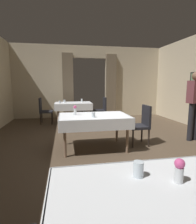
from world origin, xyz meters
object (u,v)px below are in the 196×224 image
at_px(glass_far_a, 82,100).
at_px(glass_far_b, 65,101).
at_px(dining_table_far, 73,105).
at_px(chair_far_right, 102,108).
at_px(flower_vase_mid, 75,110).
at_px(chair_mid_right, 141,123).
at_px(chair_far_left, 44,109).
at_px(dining_table_near, 160,205).
at_px(glass_mid_b, 93,115).
at_px(flower_vase_near, 179,170).
at_px(person_waiter_by_doorway, 195,100).
at_px(dining_table_mid, 94,119).
at_px(glass_near_b, 138,169).
at_px(glass_far_c, 60,102).

relative_size(glass_far_a, glass_far_b, 1.10).
distance_m(dining_table_far, chair_far_right, 1.05).
height_order(flower_vase_mid, glass_far_a, flower_vase_mid).
height_order(chair_mid_right, glass_far_a, chair_mid_right).
distance_m(chair_far_left, glass_far_a, 1.41).
relative_size(chair_far_right, glass_far_b, 8.97).
relative_size(dining_table_near, flower_vase_mid, 6.72).
distance_m(flower_vase_mid, glass_mid_b, 0.50).
bearing_deg(flower_vase_near, chair_far_right, 83.90).
bearing_deg(person_waiter_by_doorway, flower_vase_mid, -179.01).
height_order(glass_far_a, person_waiter_by_doorway, person_waiter_by_doorway).
distance_m(dining_table_mid, chair_far_right, 2.85).
distance_m(glass_near_b, glass_far_c, 5.33).
relative_size(glass_mid_b, glass_far_c, 1.00).
distance_m(dining_table_near, chair_far_right, 5.69).
bearing_deg(glass_near_b, dining_table_mid, 87.77).
bearing_deg(dining_table_far, chair_far_left, 176.23).
bearing_deg(glass_far_c, glass_far_a, 24.06).
xyz_separation_m(glass_mid_b, glass_far_b, (-0.57, 3.13, 0.00)).
bearing_deg(flower_vase_mid, chair_far_right, 66.93).
relative_size(glass_far_a, person_waiter_by_doorway, 0.07).
xyz_separation_m(chair_far_right, glass_mid_b, (-0.78, -3.00, 0.28)).
xyz_separation_m(glass_far_a, person_waiter_by_doorway, (2.54, -2.83, 0.22)).
distance_m(glass_far_b, person_waiter_by_doorway, 4.19).
distance_m(chair_far_right, flower_vase_near, 5.59).
relative_size(dining_table_mid, glass_mid_b, 15.24).
xyz_separation_m(glass_far_b, glass_far_c, (-0.17, -0.26, -0.00)).
distance_m(chair_mid_right, glass_far_b, 3.32).
bearing_deg(flower_vase_mid, flower_vase_near, -79.46).
bearing_deg(chair_far_right, glass_far_c, -174.98).
bearing_deg(glass_far_a, glass_far_b, -171.04).
distance_m(flower_vase_near, glass_far_b, 5.72).
relative_size(flower_vase_near, glass_far_a, 1.50).
distance_m(glass_mid_b, person_waiter_by_doorway, 2.65).
distance_m(flower_vase_near, person_waiter_by_doorway, 3.81).
relative_size(glass_near_b, glass_mid_b, 1.17).
bearing_deg(dining_table_near, chair_mid_right, 68.31).
bearing_deg(glass_far_b, flower_vase_near, -82.37).
relative_size(dining_table_mid, glass_far_b, 14.47).
relative_size(glass_far_b, person_waiter_by_doorway, 0.06).
relative_size(dining_table_far, person_waiter_by_doorway, 0.77).
bearing_deg(dining_table_far, flower_vase_mid, -91.88).
bearing_deg(dining_table_near, glass_far_c, 97.70).
bearing_deg(glass_far_c, chair_mid_right, -52.93).
xyz_separation_m(chair_far_right, glass_far_c, (-1.52, -0.13, 0.28)).
bearing_deg(glass_far_b, chair_far_left, -178.43).
height_order(glass_near_b, flower_vase_mid, flower_vase_mid).
bearing_deg(glass_far_b, dining_table_near, -84.26).
height_order(flower_vase_near, glass_far_a, flower_vase_near).
bearing_deg(dining_table_near, flower_vase_near, 26.92).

